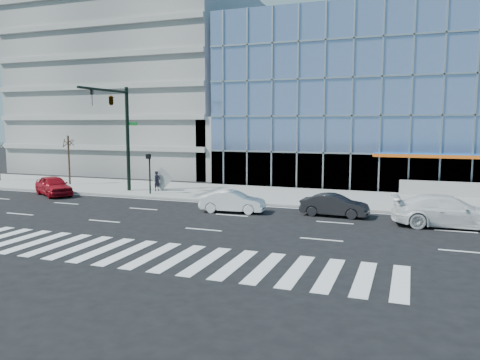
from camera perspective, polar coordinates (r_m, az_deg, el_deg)
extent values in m
plane|color=black|center=(27.52, -1.00, -4.32)|extent=(160.00, 160.00, 0.00)
cube|color=gray|center=(34.97, 3.74, -1.82)|extent=(120.00, 8.00, 0.15)
cube|color=#7089BB|center=(51.39, 25.20, 8.60)|extent=(42.00, 26.00, 15.00)
cube|color=gray|center=(59.39, -10.16, 11.22)|extent=(24.00, 24.00, 20.00)
cube|color=gray|center=(46.02, 0.13, 3.92)|extent=(6.00, 8.00, 6.00)
cube|color=slate|center=(114.69, -17.61, 18.92)|extent=(13.00, 13.00, 60.00)
cube|color=gray|center=(104.83, -2.56, 17.06)|extent=(14.00, 14.00, 48.00)
cylinder|color=black|center=(37.47, -13.52, 4.84)|extent=(0.28, 0.28, 8.00)
cylinder|color=black|center=(35.25, -16.25, 10.50)|extent=(0.18, 5.60, 0.18)
imported|color=black|center=(34.09, -17.63, 9.58)|extent=(0.18, 0.22, 1.10)
imported|color=black|center=(35.86, -15.45, 9.50)|extent=(0.48, 2.24, 0.90)
cube|color=#0C591E|center=(37.21, -12.99, 6.69)|extent=(0.90, 0.05, 0.25)
cylinder|color=black|center=(35.46, -10.94, 0.75)|extent=(0.12, 0.12, 3.00)
cube|color=black|center=(35.22, -11.12, 2.83)|extent=(0.30, 0.25, 0.35)
cylinder|color=#332319|center=(42.99, -20.13, 2.30)|extent=(0.16, 0.16, 4.20)
ellipsoid|color=#332319|center=(42.90, -20.22, 4.54)|extent=(1.10, 1.10, 0.90)
imported|color=white|center=(26.60, 24.06, -3.51)|extent=(5.87, 2.92, 1.64)
imported|color=white|center=(28.38, -0.91, -2.65)|extent=(4.07, 1.82, 1.30)
imported|color=black|center=(27.71, 11.44, -3.04)|extent=(3.96, 1.59, 1.28)
imported|color=#A20C17|center=(37.71, -21.78, -0.65)|extent=(4.63, 3.72, 1.48)
imported|color=black|center=(37.04, -10.09, -0.11)|extent=(0.50, 0.64, 1.54)
cube|color=gray|center=(37.12, -9.51, 0.15)|extent=(1.84, 0.12, 1.84)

